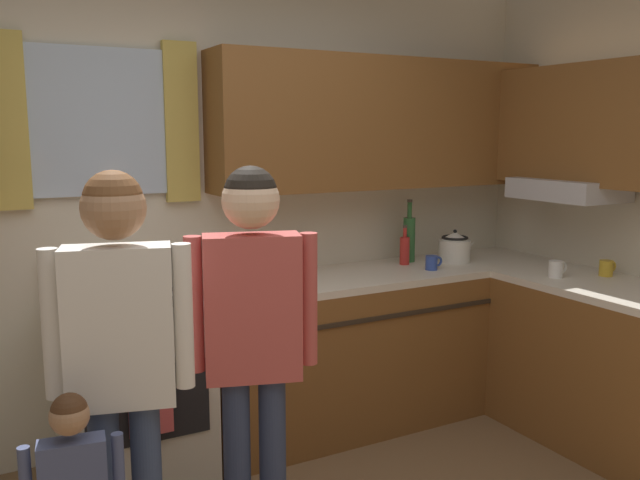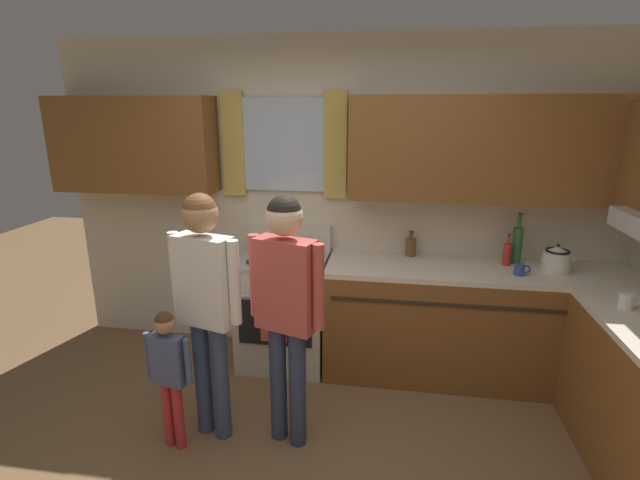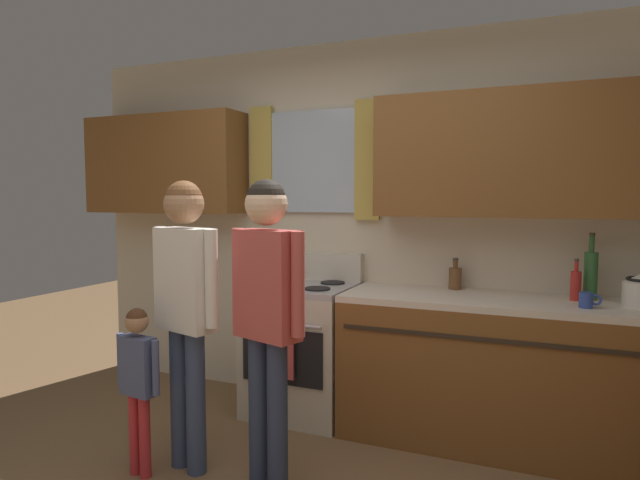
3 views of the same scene
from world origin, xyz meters
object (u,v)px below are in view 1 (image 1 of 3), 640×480
(stove_oven, at_px, (133,385))
(adult_holding_child, at_px, (120,343))
(mug_mustard_yellow, at_px, (607,268))
(mug_cobalt_blue, at_px, (432,263))
(stovetop_kettle, at_px, (455,247))
(adult_in_plaid, at_px, (253,323))
(bottle_squat_brown, at_px, (293,259))
(bottle_wine_green, at_px, (409,238))
(bottle_sauce_red, at_px, (405,250))
(mug_ceramic_white, at_px, (556,269))

(stove_oven, bearing_deg, adult_holding_child, -104.12)
(mug_mustard_yellow, xyz_separation_m, adult_holding_child, (-2.77, -0.25, 0.06))
(mug_cobalt_blue, xyz_separation_m, stovetop_kettle, (0.28, 0.13, 0.05))
(mug_cobalt_blue, relative_size, adult_in_plaid, 0.07)
(stovetop_kettle, bearing_deg, adult_in_plaid, -151.34)
(stovetop_kettle, relative_size, adult_holding_child, 0.17)
(mug_cobalt_blue, height_order, adult_in_plaid, adult_in_plaid)
(stove_oven, height_order, mug_mustard_yellow, stove_oven)
(bottle_squat_brown, bearing_deg, bottle_wine_green, -4.46)
(stove_oven, xyz_separation_m, stovetop_kettle, (2.04, 0.01, 0.53))
(bottle_sauce_red, height_order, bottle_squat_brown, bottle_sauce_red)
(adult_holding_child, xyz_separation_m, adult_in_plaid, (0.49, 0.01, 0.00))
(bottle_sauce_red, bearing_deg, adult_holding_child, -151.31)
(mug_ceramic_white, relative_size, stovetop_kettle, 0.46)
(stove_oven, height_order, mug_ceramic_white, stove_oven)
(bottle_sauce_red, bearing_deg, stove_oven, -176.89)
(bottle_squat_brown, height_order, stovetop_kettle, stovetop_kettle)
(bottle_squat_brown, bearing_deg, mug_mustard_yellow, -31.97)
(bottle_sauce_red, relative_size, mug_ceramic_white, 1.95)
(mug_ceramic_white, bearing_deg, stove_oven, 164.49)
(mug_mustard_yellow, distance_m, adult_in_plaid, 2.29)
(adult_holding_child, bearing_deg, mug_mustard_yellow, 5.06)
(bottle_squat_brown, height_order, mug_cobalt_blue, bottle_squat_brown)
(mug_mustard_yellow, distance_m, adult_holding_child, 2.78)
(stove_oven, bearing_deg, bottle_wine_green, 5.08)
(stove_oven, height_order, adult_in_plaid, adult_in_plaid)
(bottle_squat_brown, bearing_deg, stove_oven, -167.55)
(stove_oven, xyz_separation_m, mug_mustard_yellow, (2.53, -0.73, 0.48))
(adult_in_plaid, bearing_deg, mug_ceramic_white, 9.78)
(adult_holding_child, bearing_deg, bottle_squat_brown, 43.89)
(stove_oven, height_order, adult_holding_child, adult_holding_child)
(mug_mustard_yellow, bearing_deg, bottle_sauce_red, 134.70)
(mug_ceramic_white, height_order, mug_cobalt_blue, mug_ceramic_white)
(bottle_sauce_red, height_order, mug_cobalt_blue, bottle_sauce_red)
(bottle_sauce_red, bearing_deg, mug_mustard_yellow, -45.30)
(mug_mustard_yellow, bearing_deg, adult_holding_child, -174.94)
(mug_mustard_yellow, relative_size, adult_holding_child, 0.08)
(bottle_squat_brown, distance_m, mug_ceramic_white, 1.50)
(mug_ceramic_white, xyz_separation_m, adult_in_plaid, (-2.00, -0.34, 0.05))
(mug_cobalt_blue, bearing_deg, mug_mustard_yellow, -38.59)
(bottle_wine_green, xyz_separation_m, bottle_squat_brown, (-0.79, 0.06, -0.07))
(bottle_sauce_red, bearing_deg, bottle_squat_brown, 169.80)
(mug_ceramic_white, bearing_deg, mug_cobalt_blue, 133.95)
(mug_ceramic_white, relative_size, mug_cobalt_blue, 1.09)
(mug_cobalt_blue, bearing_deg, mug_ceramic_white, -46.05)
(bottle_wine_green, height_order, mug_cobalt_blue, bottle_wine_green)
(bottle_wine_green, bearing_deg, adult_holding_child, -150.83)
(adult_in_plaid, bearing_deg, bottle_squat_brown, 57.64)
(bottle_wine_green, distance_m, adult_holding_child, 2.33)
(bottle_sauce_red, relative_size, stovetop_kettle, 0.90)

